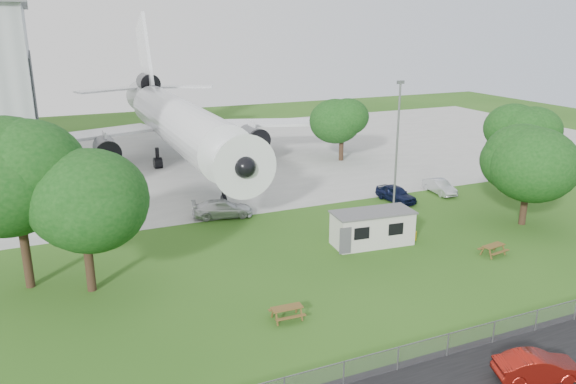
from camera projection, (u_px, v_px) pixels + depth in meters
name	position (u px, v px, depth m)	size (l,w,h in m)	color
ground	(339.00, 283.00, 36.45)	(160.00, 160.00, 0.00)	#3C6B21
concrete_apron	(192.00, 158.00, 69.74)	(120.00, 46.00, 0.03)	#B7B7B2
airliner	(178.00, 120.00, 65.56)	(46.36, 47.73, 17.69)	white
site_cabin	(372.00, 228.00, 42.56)	(6.86, 3.25, 2.62)	beige
picnic_west	(287.00, 319.00, 32.06)	(1.80, 1.50, 0.76)	brown
picnic_east	(493.00, 255.00, 40.92)	(1.80, 1.50, 0.76)	brown
fence	(431.00, 361.00, 28.13)	(58.00, 0.04, 1.30)	gray
lamp_mast	(396.00, 161.00, 43.30)	(0.16, 0.16, 12.00)	slate
tree_west_big	(14.00, 174.00, 33.83)	(8.68, 8.68, 11.84)	#382619
tree_west_small	(82.00, 199.00, 33.76)	(7.25, 7.25, 9.72)	#382619
tree_east_front	(530.00, 163.00, 45.61)	(7.57, 7.57, 9.09)	#382619
tree_east_back	(522.00, 131.00, 52.66)	(6.53, 6.53, 9.77)	#382619
tree_far_apron	(342.00, 121.00, 67.38)	(6.82, 6.82, 8.24)	#382619
car_centre_sedan	(538.00, 367.00, 26.47)	(1.41, 4.04, 1.33)	maroon
car_ne_hatch	(396.00, 194.00, 52.85)	(1.78, 4.44, 1.51)	black
car_ne_sedan	(440.00, 187.00, 55.34)	(1.46, 4.18, 1.38)	#B7B9BF
car_apron_van	(222.00, 209.00, 48.62)	(2.12, 5.21, 1.51)	silver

